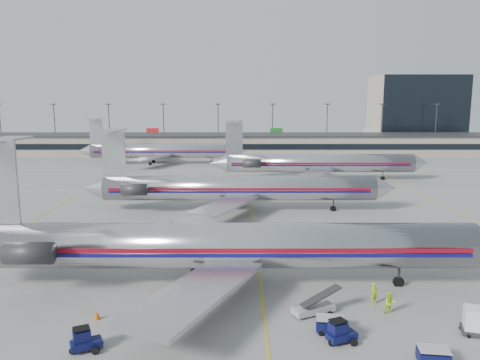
{
  "coord_description": "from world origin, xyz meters",
  "views": [
    {
      "loc": [
        -1.84,
        -43.24,
        15.99
      ],
      "look_at": [
        -1.8,
        24.95,
        4.5
      ],
      "focal_mm": 35.0,
      "sensor_mm": 36.0,
      "label": 1
    }
  ],
  "objects_px": {
    "uld_container": "(476,321)",
    "jet_foreground": "(217,245)",
    "jet_second_row": "(233,188)",
    "tug_center": "(340,332)",
    "belt_loader": "(314,307)"
  },
  "relations": [
    {
      "from": "jet_foreground",
      "to": "uld_container",
      "type": "relative_size",
      "value": 22.98
    },
    {
      "from": "jet_foreground",
      "to": "tug_center",
      "type": "height_order",
      "value": "jet_foreground"
    },
    {
      "from": "tug_center",
      "to": "belt_loader",
      "type": "height_order",
      "value": "belt_loader"
    },
    {
      "from": "tug_center",
      "to": "jet_foreground",
      "type": "bearing_deg",
      "value": 108.03
    },
    {
      "from": "tug_center",
      "to": "belt_loader",
      "type": "bearing_deg",
      "value": 79.96
    },
    {
      "from": "jet_foreground",
      "to": "belt_loader",
      "type": "xyz_separation_m",
      "value": [
        7.65,
        -5.48,
        -3.22
      ]
    },
    {
      "from": "jet_second_row",
      "to": "uld_container",
      "type": "bearing_deg",
      "value": -64.87
    },
    {
      "from": "uld_container",
      "to": "belt_loader",
      "type": "height_order",
      "value": "belt_loader"
    },
    {
      "from": "uld_container",
      "to": "belt_loader",
      "type": "bearing_deg",
      "value": -178.18
    },
    {
      "from": "jet_foreground",
      "to": "belt_loader",
      "type": "distance_m",
      "value": 9.95
    },
    {
      "from": "jet_foreground",
      "to": "jet_second_row",
      "type": "distance_m",
      "value": 28.51
    },
    {
      "from": "jet_foreground",
      "to": "jet_second_row",
      "type": "bearing_deg",
      "value": 88.0
    },
    {
      "from": "tug_center",
      "to": "uld_container",
      "type": "distance_m",
      "value": 9.75
    },
    {
      "from": "tug_center",
      "to": "belt_loader",
      "type": "relative_size",
      "value": 0.56
    },
    {
      "from": "uld_container",
      "to": "jet_foreground",
      "type": "bearing_deg",
      "value": 172.79
    }
  ]
}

